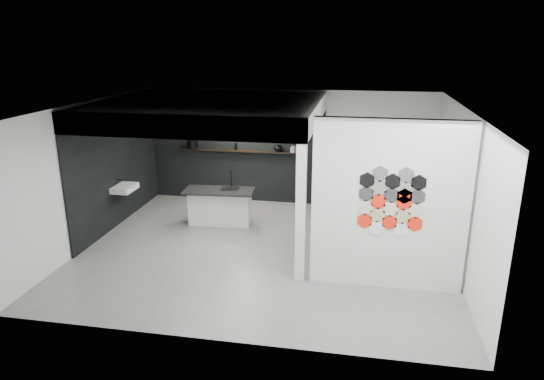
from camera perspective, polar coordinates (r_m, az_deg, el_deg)
The scene contains 17 objects.
floor at distance 9.51m, azimuth -0.92°, elevation -7.16°, with size 7.00×6.00×0.01m, color slate.
partition_panel at distance 7.92m, azimuth 13.57°, elevation -1.87°, with size 2.45×0.15×2.80m, color silver.
bay_clad_back at distance 12.16m, azimuth -4.25°, elevation 4.18°, with size 4.40×0.04×2.35m, color black.
bay_clad_left at distance 11.15m, azimuth -17.70°, elevation 2.17°, with size 0.04×4.00×2.35m, color black.
bulkhead at distance 10.04m, azimuth -7.26°, elevation 9.27°, with size 4.40×4.00×0.40m, color silver.
corner_column at distance 8.03m, azimuth 3.40°, elevation -2.84°, with size 0.16×0.16×2.35m, color silver.
fascia_beam at distance 8.25m, azimuth -11.24°, elevation 7.32°, with size 4.40×0.16×0.40m, color silver.
wall_basin at distance 10.96m, azimuth -16.95°, elevation 0.21°, with size 0.40×0.60×0.12m, color silver.
display_shelf at distance 12.01m, azimuth -3.92°, elevation 4.63°, with size 3.00×0.15×0.04m, color black.
kitchen_island at distance 10.76m, azimuth -6.12°, elevation -1.88°, with size 1.56×0.78×1.22m.
stockpot at distance 12.32m, azimuth -9.35°, elevation 5.35°, with size 0.25×0.25×0.20m, color black.
kettle at distance 11.78m, azimuth 0.72°, elevation 4.94°, with size 0.20×0.20×0.17m, color black.
glass_bowl at distance 11.74m, azimuth 2.50°, elevation 4.70°, with size 0.14×0.14×0.10m, color gray.
glass_vase at distance 11.73m, azimuth 2.50°, elevation 4.82°, with size 0.11×0.11×0.15m, color gray.
bottle_dark at distance 12.00m, azimuth -4.28°, elevation 5.11°, with size 0.06×0.06×0.16m, color black.
utensil_cup at distance 12.30m, azimuth -8.91°, elevation 5.11°, with size 0.08×0.08×0.10m, color black.
hex_tile_cluster at distance 7.81m, azimuth 13.90°, elevation -1.36°, with size 1.04×0.02×1.16m.
Camera 1 is at (1.70, -8.48, 3.95)m, focal length 32.00 mm.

